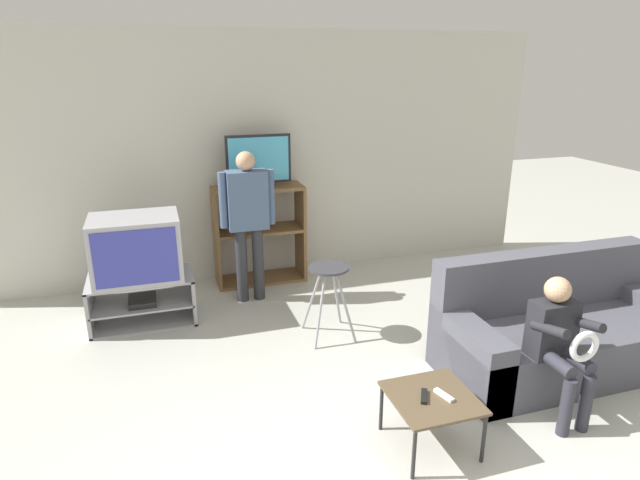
{
  "coord_description": "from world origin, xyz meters",
  "views": [
    {
      "loc": [
        -1.09,
        -1.88,
        2.28
      ],
      "look_at": [
        0.15,
        2.04,
        0.9
      ],
      "focal_mm": 30.0,
      "sensor_mm": 36.0,
      "label": 1
    }
  ],
  "objects": [
    {
      "name": "remote_control_white",
      "position": [
        0.45,
        0.53,
        0.36
      ],
      "size": [
        0.07,
        0.15,
        0.02
      ],
      "primitive_type": "cube",
      "rotation": [
        0.0,
        0.0,
        0.28
      ],
      "color": "silver",
      "rests_on": "snack_table"
    },
    {
      "name": "wall_back",
      "position": [
        0.0,
        3.74,
        1.3
      ],
      "size": [
        6.4,
        0.06,
        2.6
      ],
      "color": "beige",
      "rests_on": "ground_plane"
    },
    {
      "name": "television_flat",
      "position": [
        -0.06,
        3.46,
        1.3
      ],
      "size": [
        0.67,
        0.2,
        0.54
      ],
      "color": "black",
      "rests_on": "media_shelf"
    },
    {
      "name": "person_seated_child",
      "position": [
        1.33,
        0.6,
        0.56
      ],
      "size": [
        0.33,
        0.43,
        0.96
      ],
      "color": "#2D2D38",
      "rests_on": "ground_plane"
    },
    {
      "name": "television_main",
      "position": [
        -1.3,
        2.85,
        0.72
      ],
      "size": [
        0.76,
        0.55,
        0.57
      ],
      "color": "#9E9EA3",
      "rests_on": "tv_stand"
    },
    {
      "name": "person_standing_adult",
      "position": [
        -0.27,
        3.02,
        0.9
      ],
      "size": [
        0.53,
        0.2,
        1.49
      ],
      "color": "#2D2D33",
      "rests_on": "ground_plane"
    },
    {
      "name": "media_shelf",
      "position": [
        -0.08,
        3.48,
        0.53
      ],
      "size": [
        0.94,
        0.39,
        1.05
      ],
      "color": "brown",
      "rests_on": "ground_plane"
    },
    {
      "name": "remote_control_black",
      "position": [
        0.34,
        0.55,
        0.36
      ],
      "size": [
        0.1,
        0.14,
        0.02
      ],
      "primitive_type": "cube",
      "rotation": [
        0.0,
        0.0,
        -0.5
      ],
      "color": "black",
      "rests_on": "snack_table"
    },
    {
      "name": "folding_stool",
      "position": [
        0.24,
        2.08,
        0.52
      ],
      "size": [
        0.39,
        0.41,
        0.65
      ],
      "color": "#99999E",
      "rests_on": "ground_plane"
    },
    {
      "name": "snack_table",
      "position": [
        0.39,
        0.55,
        0.32
      ],
      "size": [
        0.5,
        0.5,
        0.35
      ],
      "color": "brown",
      "rests_on": "ground_plane"
    },
    {
      "name": "tv_stand",
      "position": [
        -1.3,
        2.86,
        0.21
      ],
      "size": [
        0.92,
        0.55,
        0.43
      ],
      "color": "#939399",
      "rests_on": "ground_plane"
    },
    {
      "name": "couch",
      "position": [
        1.79,
        1.08,
        0.29
      ],
      "size": [
        1.89,
        0.82,
        0.87
      ],
      "color": "#4C4C56",
      "rests_on": "ground_plane"
    }
  ]
}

